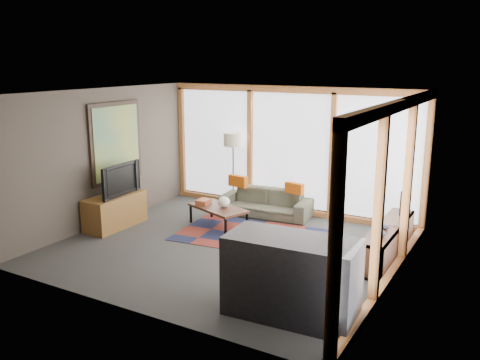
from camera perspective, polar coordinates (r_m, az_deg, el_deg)
The scene contains 17 objects.
ground at distance 8.68m, azimuth -1.32°, elevation -7.62°, with size 5.50×5.50×0.00m, color #2D2D2A.
room_envelope at distance 8.50m, azimuth 3.44°, elevation 2.73°, with size 5.52×5.02×2.62m.
rug at distance 9.27m, azimuth 1.28°, elevation -6.18°, with size 2.62×1.68×0.01m, color maroon.
sofa at distance 10.35m, azimuth 2.86°, elevation -2.56°, with size 1.85×0.72×0.54m, color #39392C.
pillow_left at distance 10.51m, azimuth -0.23°, elevation -0.12°, with size 0.42×0.13×0.23m, color #B04C0D.
pillow_right at distance 10.03m, azimuth 6.13°, elevation -0.92°, with size 0.39×0.12×0.21m, color #B04C0D.
floor_lamp at distance 10.87m, azimuth -0.77°, elevation 1.13°, with size 0.40×0.40×1.61m, color #2F2318, non-canonical shape.
coffee_table at distance 9.68m, azimuth -2.47°, elevation -4.16°, with size 1.17×0.59×0.39m, color #312314, non-canonical shape.
book_stack at distance 9.81m, azimuth -4.13°, elevation -2.45°, with size 0.22×0.28×0.09m, color #9A4A2A.
vase at distance 9.57m, azimuth -1.82°, elevation -2.49°, with size 0.23×0.23×0.20m, color silver.
bookshelf at distance 8.55m, azimuth 16.24°, elevation -6.63°, with size 0.38×2.11×0.53m, color #312314, non-canonical shape.
bowl_a at distance 7.90m, azimuth 15.30°, elevation -5.77°, with size 0.22×0.22×0.11m, color black.
bowl_b at distance 8.25m, azimuth 15.82°, elevation -5.07°, with size 0.17×0.17×0.09m, color black.
shelf_picture at distance 9.13m, azimuth 17.98°, elevation -2.34°, with size 0.04×0.32×0.42m, color black.
tv_console at distance 9.92m, azimuth -13.84°, elevation -3.40°, with size 0.52×1.24×0.62m, color brown.
television at distance 9.77m, azimuth -13.65°, elevation 0.07°, with size 1.05×0.14×0.61m, color black.
bar_counter at distance 6.36m, azimuth 5.80°, elevation -10.82°, with size 1.61×0.75×1.02m, color black.
Camera 1 is at (4.19, -6.93, 3.11)m, focal length 38.00 mm.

